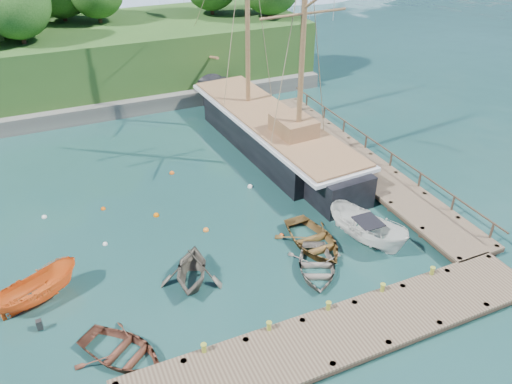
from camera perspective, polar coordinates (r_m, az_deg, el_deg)
ground at (r=26.81m, az=-1.24°, el=-8.31°), size 160.00×160.00×0.00m
dock_near at (r=23.12m, az=10.04°, el=-15.62°), size 20.00×3.20×1.10m
dock_east at (r=36.44m, az=11.28°, el=3.68°), size 3.20×24.00×1.10m
bollard_0 at (r=22.48m, az=-5.86°, el=-18.68°), size 0.26×0.26×0.45m
bollard_1 at (r=23.17m, az=1.47°, el=-16.44°), size 0.26×0.26×0.45m
bollard_2 at (r=24.21m, az=8.12°, el=-14.14°), size 0.26×0.26×0.45m
bollard_3 at (r=25.57m, az=14.02°, el=-11.91°), size 0.26×0.26×0.45m
bollard_4 at (r=27.19m, az=19.18°, el=-9.81°), size 0.26×0.26×0.45m
rowboat_0 at (r=23.23m, az=-14.95°, el=-17.74°), size 4.87×5.04×0.85m
rowboat_1 at (r=26.01m, az=-7.28°, el=-10.13°), size 4.37×4.64×1.94m
rowboat_2 at (r=28.25m, az=6.53°, el=-6.11°), size 3.46×4.75×0.96m
rowboat_3 at (r=26.60m, az=6.87°, el=-8.97°), size 4.35×4.91×0.84m
motorboat_orange at (r=26.94m, az=-23.40°, el=-11.33°), size 4.52×3.11×1.63m
cabin_boat_white at (r=29.01m, az=12.40°, el=-5.59°), size 3.38×5.46×1.98m
schooner at (r=37.84m, az=1.75°, el=6.50°), size 6.09×26.66×19.37m
mooring_buoy_0 at (r=29.40m, az=-16.84°, el=-5.76°), size 0.29×0.29×0.29m
mooring_buoy_1 at (r=31.04m, az=-11.32°, el=-2.68°), size 0.36×0.36×0.36m
mooring_buoy_2 at (r=29.35m, az=-5.74°, el=-4.41°), size 0.35×0.35×0.35m
mooring_buoy_3 at (r=33.26m, az=-0.66°, el=0.56°), size 0.37×0.37×0.37m
mooring_buoy_4 at (r=32.46m, az=-17.05°, el=-1.89°), size 0.29×0.29×0.29m
mooring_buoy_5 at (r=35.33m, az=-9.59°, el=2.10°), size 0.35×0.35×0.35m
mooring_buoy_6 at (r=32.90m, az=-23.03°, el=-2.71°), size 0.32×0.32×0.32m
mooring_buoy_7 at (r=28.83m, az=2.93°, el=-5.03°), size 0.29×0.29×0.29m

